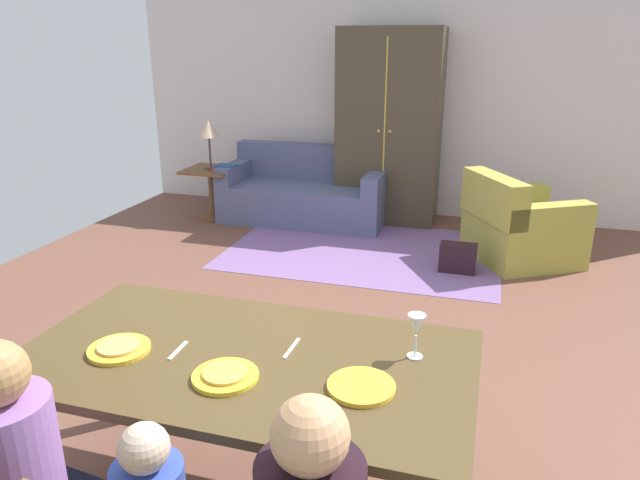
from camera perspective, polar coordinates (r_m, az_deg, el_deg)
name	(u,v)px	position (r m, az deg, el deg)	size (l,w,h in m)	color
ground_plane	(336,333)	(4.20, 1.55, -9.03)	(6.59, 6.33, 0.02)	brown
back_wall	(411,97)	(6.89, 8.91, 13.66)	(6.59, 0.10, 2.70)	silver
dining_table	(246,370)	(2.44, -7.29, -12.46)	(1.82, 0.98, 0.76)	#4C3B1F
plate_near_man	(119,349)	(2.54, -19.05, -10.06)	(0.25, 0.25, 0.02)	gold
pizza_near_man	(119,346)	(2.54, -19.08, -9.76)	(0.17, 0.17, 0.01)	#DC9C54
plate_near_child	(225,376)	(2.26, -9.24, -13.02)	(0.25, 0.25, 0.02)	yellow
pizza_near_child	(225,373)	(2.26, -9.26, -12.69)	(0.17, 0.17, 0.01)	gold
plate_near_woman	(361,386)	(2.18, 4.04, -14.09)	(0.25, 0.25, 0.02)	yellow
wine_glass	(416,327)	(2.34, 9.41, -8.41)	(0.07, 0.07, 0.19)	silver
fork	(178,350)	(2.48, -13.72, -10.44)	(0.02, 0.15, 0.01)	silver
knife	(292,348)	(2.43, -2.79, -10.52)	(0.01, 0.17, 0.01)	silver
area_rug	(364,250)	(5.75, 4.30, -0.99)	(2.60, 1.80, 0.01)	#7D5A93
couch	(306,194)	(6.67, -1.39, 4.57)	(1.84, 0.86, 0.82)	slate
armchair	(519,227)	(5.70, 18.85, 1.20)	(1.17, 1.17, 0.82)	#A7A040
armoire	(389,127)	(6.57, 6.79, 10.87)	(1.10, 0.59, 2.10)	#473C2A
side_table	(212,186)	(6.82, -10.52, 5.21)	(0.56, 0.56, 0.58)	brown
table_lamp	(209,131)	(6.70, -10.84, 10.47)	(0.26, 0.26, 0.54)	#4B3B3E
book_lower	(222,169)	(6.66, -9.54, 6.87)	(0.22, 0.16, 0.03)	maroon
book_upper	(226,166)	(6.68, -9.16, 7.17)	(0.22, 0.16, 0.03)	#25508A
handbag	(458,258)	(5.31, 13.33, -1.72)	(0.32, 0.16, 0.26)	black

